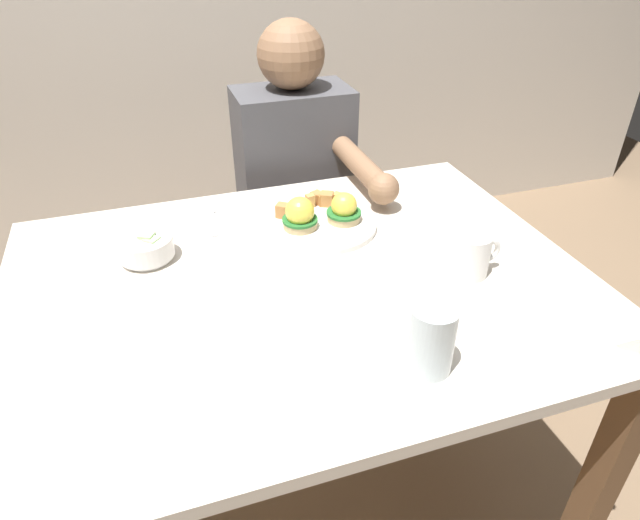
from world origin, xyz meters
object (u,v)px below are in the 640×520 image
at_px(fork, 212,219).
at_px(diner_person, 298,188).
at_px(fruit_bowl, 146,248).
at_px(eggs_benedict_plate, 320,218).
at_px(water_glass_near, 431,342).
at_px(dining_table, 301,319).
at_px(coffee_mug, 472,253).

distance_m(fork, diner_person, 0.43).
bearing_deg(fruit_bowl, eggs_benedict_plate, 2.50).
bearing_deg(water_glass_near, diner_person, 87.52).
relative_size(fruit_bowl, water_glass_near, 0.95).
xyz_separation_m(fruit_bowl, water_glass_near, (0.43, -0.49, 0.03)).
height_order(dining_table, diner_person, diner_person).
distance_m(fruit_bowl, fork, 0.21).
relative_size(eggs_benedict_plate, coffee_mug, 2.43).
bearing_deg(diner_person, water_glass_near, -92.48).
bearing_deg(coffee_mug, water_glass_near, -133.68).
relative_size(dining_table, water_glass_near, 9.55).
xyz_separation_m(dining_table, coffee_mug, (0.35, -0.09, 0.16)).
relative_size(eggs_benedict_plate, fork, 1.73).
relative_size(fork, diner_person, 0.14).
relative_size(fruit_bowl, coffee_mug, 1.08).
bearing_deg(dining_table, diner_person, 74.04).
bearing_deg(dining_table, fork, 112.76).
relative_size(coffee_mug, fork, 0.71).
relative_size(coffee_mug, water_glass_near, 0.88).
bearing_deg(coffee_mug, diner_person, 104.20).
relative_size(dining_table, fork, 7.69).
distance_m(coffee_mug, water_glass_near, 0.31).
relative_size(eggs_benedict_plate, diner_person, 0.24).
height_order(fruit_bowl, fork, fruit_bowl).
height_order(eggs_benedict_plate, fork, eggs_benedict_plate).
bearing_deg(water_glass_near, dining_table, 112.83).
height_order(eggs_benedict_plate, diner_person, diner_person).
xyz_separation_m(fork, diner_person, (0.30, 0.28, -0.09)).
bearing_deg(diner_person, eggs_benedict_plate, -98.60).
bearing_deg(water_glass_near, eggs_benedict_plate, 92.38).
height_order(dining_table, coffee_mug, coffee_mug).
bearing_deg(coffee_mug, fruit_bowl, 157.17).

